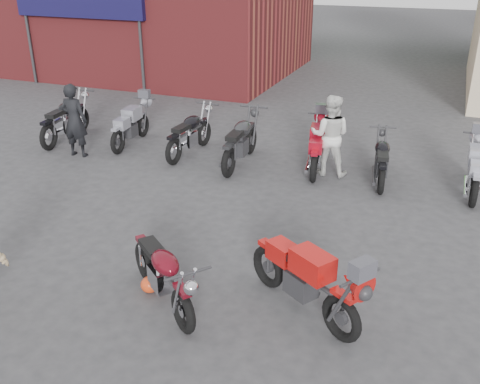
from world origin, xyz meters
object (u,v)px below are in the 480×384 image
(sportbike, at_px, (305,275))
(row_bike_6, at_px, (476,167))
(person_light, at_px, (330,135))
(row_bike_2, at_px, (190,131))
(row_bike_3, at_px, (241,138))
(vintage_motorcycle, at_px, (163,270))
(helmet, at_px, (150,284))
(row_bike_0, at_px, (65,117))
(row_bike_1, at_px, (131,123))
(person_dark, at_px, (74,120))
(row_bike_4, at_px, (317,145))
(row_bike_5, at_px, (382,157))

(sportbike, height_order, row_bike_6, sportbike)
(sportbike, relative_size, person_light, 1.15)
(row_bike_2, relative_size, row_bike_3, 0.93)
(vintage_motorcycle, relative_size, person_light, 1.09)
(helmet, relative_size, row_bike_0, 0.12)
(sportbike, bearing_deg, row_bike_1, 171.82)
(row_bike_3, relative_size, row_bike_6, 1.12)
(helmet, relative_size, person_dark, 0.15)
(person_dark, distance_m, row_bike_0, 1.32)
(helmet, bearing_deg, person_light, 75.81)
(sportbike, relative_size, row_bike_4, 1.01)
(row_bike_3, bearing_deg, sportbike, -152.77)
(sportbike, distance_m, row_bike_5, 4.98)
(helmet, height_order, row_bike_0, row_bike_0)
(row_bike_2, distance_m, row_bike_3, 1.37)
(person_dark, height_order, row_bike_0, person_dark)
(row_bike_4, bearing_deg, sportbike, -177.16)
(sportbike, relative_size, row_bike_1, 1.05)
(row_bike_6, bearing_deg, person_light, 91.06)
(helmet, distance_m, row_bike_6, 6.88)
(person_dark, bearing_deg, person_light, -173.21)
(row_bike_3, bearing_deg, row_bike_6, -90.11)
(row_bike_0, relative_size, row_bike_5, 1.16)
(row_bike_2, xyz_separation_m, row_bike_5, (4.44, -0.01, -0.05))
(row_bike_6, bearing_deg, sportbike, 156.84)
(person_light, distance_m, row_bike_3, 1.99)
(row_bike_0, relative_size, row_bike_3, 0.98)
(row_bike_0, height_order, row_bike_4, row_bike_0)
(row_bike_3, distance_m, row_bike_4, 1.71)
(row_bike_4, height_order, row_bike_6, row_bike_4)
(person_light, height_order, row_bike_5, person_light)
(vintage_motorcycle, xyz_separation_m, row_bike_5, (2.12, 5.49, -0.02))
(person_dark, xyz_separation_m, row_bike_3, (3.80, 0.88, -0.24))
(person_dark, relative_size, row_bike_6, 0.90)
(sportbike, relative_size, helmet, 7.63)
(row_bike_5, height_order, row_bike_6, row_bike_6)
(person_dark, height_order, row_bike_6, person_dark)
(row_bike_0, distance_m, row_bike_1, 1.76)
(sportbike, height_order, row_bike_4, sportbike)
(helmet, xyz_separation_m, person_dark, (-4.43, 4.27, 0.74))
(person_light, bearing_deg, helmet, 71.36)
(helmet, height_order, row_bike_1, row_bike_1)
(person_dark, bearing_deg, row_bike_2, -160.04)
(row_bike_6, bearing_deg, row_bike_0, 91.09)
(row_bike_2, bearing_deg, helmet, -156.44)
(row_bike_2, relative_size, row_bike_6, 1.04)
(row_bike_2, height_order, row_bike_5, row_bike_2)
(person_light, bearing_deg, row_bike_1, -5.80)
(person_dark, relative_size, row_bike_0, 0.82)
(person_dark, xyz_separation_m, row_bike_2, (2.44, 1.05, -0.28))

